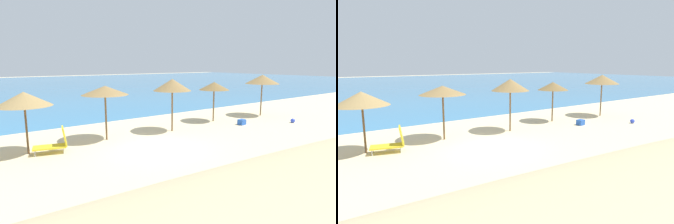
{
  "view_description": "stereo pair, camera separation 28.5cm",
  "coord_description": "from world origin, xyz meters",
  "views": [
    {
      "loc": [
        -6.89,
        -10.48,
        3.83
      ],
      "look_at": [
        2.43,
        2.28,
        1.09
      ],
      "focal_mm": 30.24,
      "sensor_mm": 36.0,
      "label": 1
    },
    {
      "loc": [
        -6.65,
        -10.64,
        3.83
      ],
      "look_at": [
        2.43,
        2.28,
        1.09
      ],
      "focal_mm": 30.24,
      "sensor_mm": 36.0,
      "label": 2
    }
  ],
  "objects": [
    {
      "name": "beach_umbrella_4",
      "position": [
        6.51,
        2.74,
        2.34
      ],
      "size": [
        2.0,
        2.0,
        2.61
      ],
      "color": "brown",
      "rests_on": "ground_plane"
    },
    {
      "name": "beach_umbrella_2",
      "position": [
        -1.21,
        2.57,
        2.5
      ],
      "size": [
        2.31,
        2.31,
        2.73
      ],
      "color": "brown",
      "rests_on": "ground_plane"
    },
    {
      "name": "sea_water",
      "position": [
        0.0,
        41.54,
        0.0
      ],
      "size": [
        160.0,
        69.79,
        0.01
      ],
      "primitive_type": "cube",
      "color": "teal",
      "rests_on": "ground_plane"
    },
    {
      "name": "beach_umbrella_5",
      "position": [
        10.84,
        2.16,
        2.67
      ],
      "size": [
        2.4,
        2.4,
        3.0
      ],
      "color": "brown",
      "rests_on": "ground_plane"
    },
    {
      "name": "cooler_box",
      "position": [
        7.15,
        0.87,
        0.17
      ],
      "size": [
        0.48,
        0.41,
        0.33
      ],
      "primitive_type": "cube",
      "rotation": [
        0.0,
        0.0,
        0.09
      ],
      "color": "blue",
      "rests_on": "ground_plane"
    },
    {
      "name": "dune_ridge",
      "position": [
        -1.49,
        -8.39,
        0.92
      ],
      "size": [
        39.27,
        7.94,
        1.84
      ],
      "primitive_type": "ellipsoid",
      "rotation": [
        0.0,
        0.0,
        -0.06
      ],
      "color": "#C9B586",
      "rests_on": "ground_plane"
    },
    {
      "name": "ground_plane",
      "position": [
        0.0,
        0.0,
        0.0
      ],
      "size": [
        160.0,
        160.0,
        0.0
      ],
      "primitive_type": "plane",
      "color": "beige"
    },
    {
      "name": "lounge_chair_1",
      "position": [
        -3.9,
        1.89,
        0.43
      ],
      "size": [
        1.51,
        1.0,
        1.13
      ],
      "rotation": [
        0.0,
        0.0,
        1.31
      ],
      "color": "yellow",
      "rests_on": "ground_plane"
    },
    {
      "name": "beach_ball",
      "position": [
        10.3,
        -0.71,
        0.14
      ],
      "size": [
        0.28,
        0.28,
        0.28
      ],
      "primitive_type": "sphere",
      "color": "blue",
      "rests_on": "ground_plane"
    },
    {
      "name": "beach_umbrella_1",
      "position": [
        -4.86,
        2.43,
        2.36
      ],
      "size": [
        2.25,
        2.25,
        2.67
      ],
      "color": "brown",
      "rests_on": "ground_plane"
    },
    {
      "name": "beach_umbrella_3",
      "position": [
        2.61,
        2.13,
        2.63
      ],
      "size": [
        2.13,
        2.13,
        2.97
      ],
      "color": "brown",
      "rests_on": "ground_plane"
    }
  ]
}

